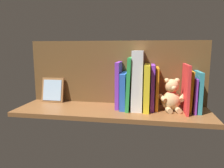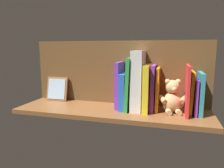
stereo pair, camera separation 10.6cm
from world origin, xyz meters
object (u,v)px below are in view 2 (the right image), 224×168
(teddy_bear, at_px, (172,98))
(picture_frame_leaning, at_px, (57,89))
(dictionary_thick_white, at_px, (138,81))
(book_0, at_px, (200,93))

(teddy_bear, height_order, picture_frame_leaning, teddy_bear)
(teddy_bear, xyz_separation_m, picture_frame_leaning, (0.66, -0.07, -0.00))
(teddy_bear, bearing_deg, dictionary_thick_white, -15.45)
(book_0, relative_size, picture_frame_leaning, 1.39)
(teddy_bear, xyz_separation_m, dictionary_thick_white, (0.17, -0.01, 0.08))
(book_0, height_order, picture_frame_leaning, book_0)
(picture_frame_leaning, bearing_deg, teddy_bear, 174.28)
(dictionary_thick_white, distance_m, picture_frame_leaning, 0.50)
(teddy_bear, height_order, dictionary_thick_white, dictionary_thick_white)
(book_0, xyz_separation_m, dictionary_thick_white, (0.29, 0.01, 0.05))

